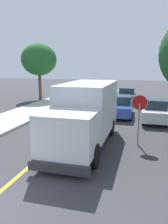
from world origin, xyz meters
The scene contains 7 objects.
centre_line_yellow centered at (0.00, 10.00, 0.00)m, with size 0.16×56.00×0.01m, color gold.
box_truck centered at (1.54, 6.45, 1.77)m, with size 2.42×7.19×3.20m.
parked_car_near centered at (2.55, 13.83, 0.79)m, with size 1.95×4.46×1.67m.
parked_car_mid centered at (2.44, 20.67, 0.79)m, with size 1.81×4.40×1.67m.
parked_van_across centered at (5.20, 12.76, 0.79)m, with size 1.81×4.40×1.67m.
stop_sign centered at (4.21, 7.14, 1.86)m, with size 0.80×0.10×2.65m.
street_tree_down_block centered at (-8.04, 20.59, 4.75)m, with size 4.17×4.17×6.65m.
Camera 1 is at (4.51, -4.55, 4.13)m, focal length 36.25 mm.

